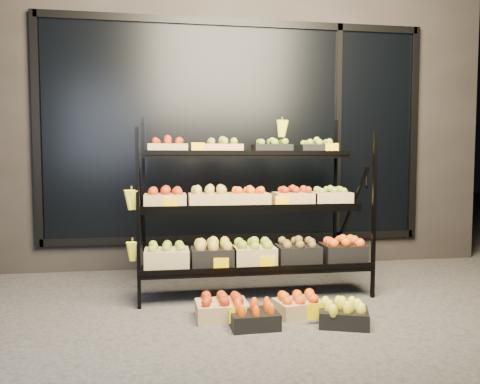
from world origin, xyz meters
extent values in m
plane|color=#514F4C|center=(0.00, 0.00, 0.00)|extent=(24.00, 24.00, 0.00)
cube|color=#2D2826|center=(0.00, 2.60, 1.75)|extent=(6.00, 2.00, 3.50)
cube|color=black|center=(0.00, 1.58, 1.55)|extent=(4.20, 0.04, 2.40)
cube|color=black|center=(0.00, 1.56, 0.34)|extent=(4.30, 0.06, 0.08)
cube|color=black|center=(0.00, 1.56, 2.76)|extent=(4.30, 0.06, 0.08)
cube|color=black|center=(-2.15, 1.56, 1.55)|extent=(0.08, 0.06, 2.50)
cube|color=black|center=(2.15, 1.56, 1.55)|extent=(0.08, 0.06, 2.50)
cube|color=black|center=(1.20, 1.56, 1.55)|extent=(0.06, 0.06, 2.50)
cylinder|color=black|center=(1.55, 1.53, 1.05)|extent=(0.02, 0.02, 0.25)
cube|color=black|center=(-1.02, 0.18, 0.75)|extent=(0.03, 0.03, 1.50)
cube|color=black|center=(1.02, 0.18, 0.75)|extent=(0.03, 0.03, 1.50)
cube|color=black|center=(-1.02, 1.15, 0.83)|extent=(0.03, 0.03, 1.66)
cube|color=black|center=(1.02, 1.15, 0.83)|extent=(0.03, 0.03, 1.66)
cube|color=black|center=(0.00, 0.35, 0.27)|extent=(2.05, 0.42, 0.03)
cube|color=black|center=(0.00, 0.15, 0.30)|extent=(2.05, 0.02, 0.05)
cube|color=black|center=(0.00, 0.65, 0.77)|extent=(2.05, 0.40, 0.03)
cube|color=black|center=(0.00, 0.46, 0.80)|extent=(2.05, 0.02, 0.05)
cube|color=black|center=(0.00, 0.95, 1.27)|extent=(2.05, 0.40, 0.03)
cube|color=black|center=(0.00, 0.76, 1.30)|extent=(2.05, 0.02, 0.05)
cube|color=tan|center=(-0.78, 0.95, 1.33)|extent=(0.38, 0.28, 0.11)
ellipsoid|color=red|center=(-0.78, 0.95, 1.42)|extent=(0.32, 0.24, 0.07)
cube|color=tan|center=(-0.23, 0.95, 1.33)|extent=(0.38, 0.28, 0.11)
ellipsoid|color=#86A529|center=(-0.23, 0.95, 1.42)|extent=(0.32, 0.24, 0.07)
cube|color=black|center=(0.27, 0.95, 1.33)|extent=(0.38, 0.28, 0.11)
ellipsoid|color=#86A529|center=(0.27, 0.95, 1.42)|extent=(0.32, 0.24, 0.07)
cube|color=black|center=(0.75, 0.95, 1.33)|extent=(0.38, 0.28, 0.11)
ellipsoid|color=#86A529|center=(0.75, 0.95, 1.42)|extent=(0.32, 0.24, 0.07)
cube|color=tan|center=(-0.81, 0.65, 0.85)|extent=(0.38, 0.28, 0.14)
ellipsoid|color=red|center=(-0.81, 0.65, 0.95)|extent=(0.32, 0.24, 0.07)
cube|color=tan|center=(-0.40, 0.65, 0.85)|extent=(0.38, 0.28, 0.14)
ellipsoid|color=gold|center=(-0.40, 0.65, 0.95)|extent=(0.32, 0.24, 0.07)
cube|color=tan|center=(-0.02, 0.65, 0.85)|extent=(0.38, 0.28, 0.14)
ellipsoid|color=#F35A0C|center=(-0.02, 0.65, 0.95)|extent=(0.32, 0.24, 0.07)
cube|color=tan|center=(0.42, 0.65, 0.85)|extent=(0.38, 0.28, 0.14)
ellipsoid|color=red|center=(0.42, 0.65, 0.95)|extent=(0.32, 0.24, 0.07)
cube|color=tan|center=(0.78, 0.65, 0.85)|extent=(0.38, 0.28, 0.14)
ellipsoid|color=#86A529|center=(0.78, 0.65, 0.95)|extent=(0.32, 0.24, 0.07)
cube|color=tan|center=(-0.80, 0.35, 0.37)|extent=(0.38, 0.28, 0.18)
ellipsoid|color=#86A529|center=(-0.80, 0.35, 0.49)|extent=(0.32, 0.24, 0.07)
cube|color=black|center=(-0.39, 0.35, 0.37)|extent=(0.38, 0.28, 0.18)
ellipsoid|color=gold|center=(-0.39, 0.35, 0.49)|extent=(0.32, 0.24, 0.07)
cube|color=tan|center=(-0.03, 0.35, 0.37)|extent=(0.38, 0.28, 0.18)
ellipsoid|color=#86A529|center=(-0.03, 0.35, 0.49)|extent=(0.32, 0.24, 0.07)
cube|color=black|center=(0.38, 0.35, 0.37)|extent=(0.38, 0.28, 0.18)
ellipsoid|color=brown|center=(0.38, 0.35, 0.49)|extent=(0.32, 0.24, 0.07)
cube|color=black|center=(0.81, 0.35, 0.37)|extent=(0.38, 0.28, 0.18)
ellipsoid|color=#F35A0C|center=(0.81, 0.35, 0.49)|extent=(0.32, 0.24, 0.07)
ellipsoid|color=#FFF930|center=(-1.07, 0.20, 1.00)|extent=(0.14, 0.08, 0.22)
ellipsoid|color=#FFF930|center=(-1.07, 0.20, 0.57)|extent=(0.14, 0.08, 0.22)
ellipsoid|color=#FFF930|center=(0.35, 0.85, 1.64)|extent=(0.14, 0.08, 0.22)
cube|color=#FDC900|center=(-0.76, 0.50, 0.84)|extent=(0.13, 0.01, 0.12)
cube|color=#FDC900|center=(0.27, 0.50, 0.84)|extent=(0.13, 0.01, 0.12)
cube|color=#FDC900|center=(0.85, 0.80, 1.34)|extent=(0.13, 0.01, 0.12)
cube|color=#FDC900|center=(-0.49, 0.80, 1.34)|extent=(0.13, 0.01, 0.12)
cube|color=#FDC900|center=(-0.34, 0.20, 0.34)|extent=(0.13, 0.01, 0.12)
cube|color=#FDC900|center=(0.07, 0.20, 0.34)|extent=(0.13, 0.01, 0.12)
cube|color=#FDC900|center=(-0.29, -0.40, 0.06)|extent=(0.13, 0.01, 0.12)
cube|color=#FDC900|center=(0.30, -0.40, 0.06)|extent=(0.13, 0.01, 0.12)
cube|color=tan|center=(-0.38, -0.17, 0.07)|extent=(0.40, 0.30, 0.13)
ellipsoid|color=red|center=(-0.38, -0.17, 0.16)|extent=(0.34, 0.25, 0.07)
cube|color=black|center=(-0.16, -0.39, 0.06)|extent=(0.36, 0.27, 0.12)
ellipsoid|color=#F35A0C|center=(-0.16, -0.39, 0.15)|extent=(0.30, 0.23, 0.07)
cube|color=tan|center=(0.24, -0.18, 0.06)|extent=(0.40, 0.33, 0.12)
ellipsoid|color=#F35A0C|center=(0.24, -0.18, 0.15)|extent=(0.34, 0.28, 0.07)
cube|color=black|center=(0.50, -0.46, 0.06)|extent=(0.42, 0.37, 0.12)
ellipsoid|color=#FFF930|center=(0.50, -0.46, 0.15)|extent=(0.36, 0.31, 0.07)
camera|label=1|loc=(-0.79, -3.71, 1.24)|focal=35.00mm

